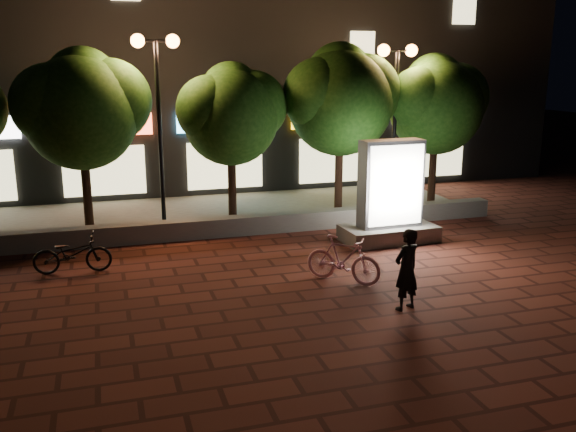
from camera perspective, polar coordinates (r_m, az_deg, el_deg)
name	(u,v)px	position (r m, az deg, el deg)	size (l,w,h in m)	color
ground	(263,285)	(13.02, -2.32, -6.38)	(80.00, 80.00, 0.00)	#57231B
retaining_wall	(225,226)	(16.67, -5.81, -0.97)	(16.00, 0.45, 0.50)	slate
sidewalk	(210,213)	(19.10, -7.26, 0.27)	(16.00, 5.00, 0.08)	slate
building_block	(176,50)	(25.00, -10.26, 14.82)	(28.00, 8.12, 11.30)	black
tree_left	(82,105)	(17.32, -18.47, 9.69)	(3.60, 3.00, 4.89)	black
tree_mid	(232,111)	(17.70, -5.21, 9.67)	(3.24, 2.70, 4.50)	black
tree_right	(341,96)	(18.64, 4.95, 10.96)	(3.72, 3.10, 5.07)	black
tree_far_right	(437,101)	(20.05, 13.59, 10.27)	(3.48, 2.90, 4.76)	black
street_lamp_left	(157,82)	(17.10, -11.98, 12.00)	(1.26, 0.36, 5.18)	black
street_lamp_right	(396,85)	(19.06, 9.96, 11.86)	(1.26, 0.36, 4.98)	black
ad_kiosk	(390,201)	(16.10, 9.40, 1.37)	(2.49, 1.31, 2.65)	slate
scooter_pink	(343,259)	(13.07, 5.12, -4.01)	(0.47, 1.67, 1.00)	#F39EBE
rider	(407,270)	(11.73, 10.89, -4.88)	(0.57, 0.38, 1.57)	black
scooter_parked	(72,254)	(14.41, -19.30, -3.31)	(0.58, 1.67, 0.88)	black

